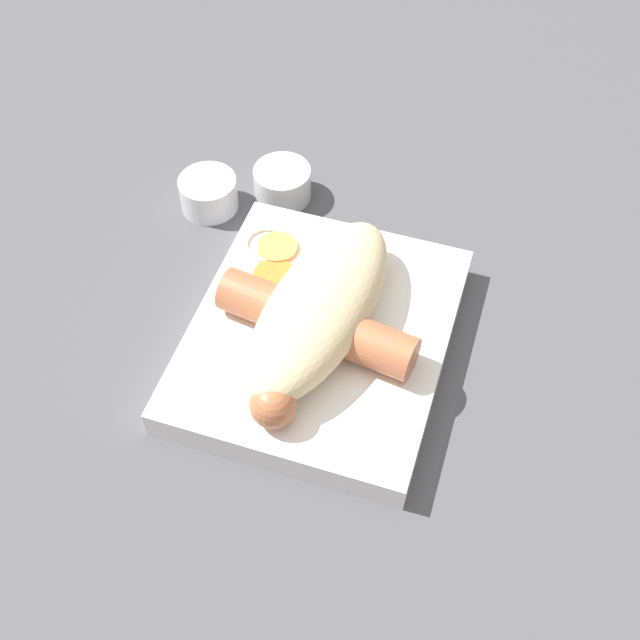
# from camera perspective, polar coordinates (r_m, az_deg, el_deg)

# --- Properties ---
(ground_plane) EXTENTS (3.00, 3.00, 0.00)m
(ground_plane) POSITION_cam_1_polar(r_m,az_deg,el_deg) (0.65, -0.00, -1.96)
(ground_plane) COLOR #4C4C51
(food_tray) EXTENTS (0.23, 0.20, 0.03)m
(food_tray) POSITION_cam_1_polar(r_m,az_deg,el_deg) (0.64, -0.00, -1.27)
(food_tray) COLOR white
(food_tray) RESTS_ON ground_plane
(bread_roll) EXTENTS (0.20, 0.10, 0.05)m
(bread_roll) POSITION_cam_1_polar(r_m,az_deg,el_deg) (0.61, 0.18, 0.59)
(bread_roll) COLOR beige
(bread_roll) RESTS_ON food_tray
(sausage) EXTENTS (0.19, 0.16, 0.04)m
(sausage) POSITION_cam_1_polar(r_m,az_deg,el_deg) (0.61, 0.17, -0.32)
(sausage) COLOR #B26642
(sausage) RESTS_ON food_tray
(pickled_veggies) EXTENTS (0.08, 0.08, 0.00)m
(pickled_veggies) POSITION_cam_1_polar(r_m,az_deg,el_deg) (0.68, -3.04, 4.29)
(pickled_veggies) COLOR #F99E4C
(pickled_veggies) RESTS_ON food_tray
(condiment_cup_near) EXTENTS (0.05, 0.05, 0.03)m
(condiment_cup_near) POSITION_cam_1_polar(r_m,az_deg,el_deg) (0.76, -2.68, 9.59)
(condiment_cup_near) COLOR silver
(condiment_cup_near) RESTS_ON ground_plane
(condiment_cup_far) EXTENTS (0.05, 0.05, 0.03)m
(condiment_cup_far) POSITION_cam_1_polar(r_m,az_deg,el_deg) (0.76, -7.91, 8.82)
(condiment_cup_far) COLOR silver
(condiment_cup_far) RESTS_ON ground_plane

